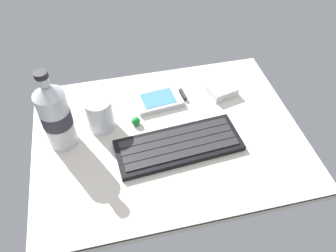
{
  "coord_description": "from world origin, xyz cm",
  "views": [
    {
      "loc": [
        -11.77,
        -51.41,
        61.38
      ],
      "look_at": [
        0.0,
        0.0,
        3.0
      ],
      "focal_mm": 35.77,
      "sensor_mm": 36.0,
      "label": 1
    }
  ],
  "objects_px": {
    "trackball_mouse": "(136,121)",
    "handheld_device": "(161,100)",
    "water_bottle": "(55,115)",
    "charger_block": "(222,90)",
    "keyboard": "(179,145)",
    "juice_cup": "(100,115)"
  },
  "relations": [
    {
      "from": "trackball_mouse",
      "to": "handheld_device",
      "type": "bearing_deg",
      "value": 40.4
    },
    {
      "from": "water_bottle",
      "to": "charger_block",
      "type": "relative_size",
      "value": 2.97
    },
    {
      "from": "charger_block",
      "to": "trackball_mouse",
      "type": "relative_size",
      "value": 3.18
    },
    {
      "from": "handheld_device",
      "to": "water_bottle",
      "type": "bearing_deg",
      "value": -162.0
    },
    {
      "from": "handheld_device",
      "to": "trackball_mouse",
      "type": "xyz_separation_m",
      "value": [
        -0.08,
        -0.07,
        0.0
      ]
    },
    {
      "from": "keyboard",
      "to": "trackball_mouse",
      "type": "distance_m",
      "value": 0.13
    },
    {
      "from": "charger_block",
      "to": "handheld_device",
      "type": "bearing_deg",
      "value": 177.89
    },
    {
      "from": "keyboard",
      "to": "handheld_device",
      "type": "xyz_separation_m",
      "value": [
        -0.01,
        0.16,
        -0.0
      ]
    },
    {
      "from": "juice_cup",
      "to": "trackball_mouse",
      "type": "bearing_deg",
      "value": -8.28
    },
    {
      "from": "keyboard",
      "to": "handheld_device",
      "type": "distance_m",
      "value": 0.16
    },
    {
      "from": "water_bottle",
      "to": "charger_block",
      "type": "xyz_separation_m",
      "value": [
        0.42,
        0.08,
        -0.08
      ]
    },
    {
      "from": "trackball_mouse",
      "to": "keyboard",
      "type": "bearing_deg",
      "value": -48.18
    },
    {
      "from": "handheld_device",
      "to": "trackball_mouse",
      "type": "bearing_deg",
      "value": -139.6
    },
    {
      "from": "juice_cup",
      "to": "charger_block",
      "type": "height_order",
      "value": "juice_cup"
    },
    {
      "from": "handheld_device",
      "to": "juice_cup",
      "type": "distance_m",
      "value": 0.17
    },
    {
      "from": "juice_cup",
      "to": "water_bottle",
      "type": "bearing_deg",
      "value": -162.83
    },
    {
      "from": "keyboard",
      "to": "trackball_mouse",
      "type": "xyz_separation_m",
      "value": [
        -0.08,
        0.09,
        0.0
      ]
    },
    {
      "from": "trackball_mouse",
      "to": "charger_block",
      "type": "bearing_deg",
      "value": 13.63
    },
    {
      "from": "charger_block",
      "to": "trackball_mouse",
      "type": "xyz_separation_m",
      "value": [
        -0.24,
        -0.06,
        -0.0
      ]
    },
    {
      "from": "charger_block",
      "to": "trackball_mouse",
      "type": "bearing_deg",
      "value": -166.37
    },
    {
      "from": "keyboard",
      "to": "trackball_mouse",
      "type": "height_order",
      "value": "trackball_mouse"
    },
    {
      "from": "juice_cup",
      "to": "charger_block",
      "type": "distance_m",
      "value": 0.33
    }
  ]
}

